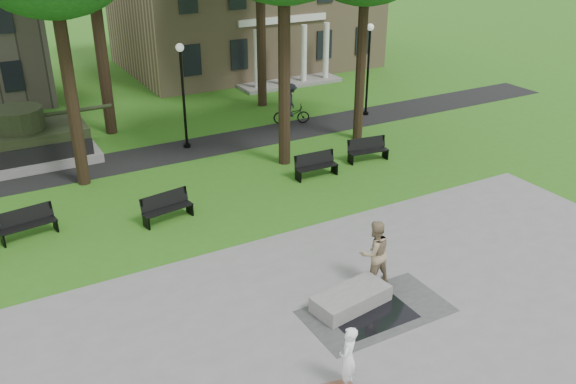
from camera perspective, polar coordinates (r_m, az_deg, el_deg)
name	(u,v)px	position (r m, az deg, el deg)	size (l,w,h in m)	color
ground	(320,280)	(18.14, 2.98, -8.24)	(120.00, 120.00, 0.00)	#306116
footpath	(179,151)	(27.92, -10.15, 3.78)	(44.00, 2.60, 0.01)	black
building_right	(244,0)	(43.19, -4.17, 17.52)	(17.00, 12.00, 8.60)	#9E8460
lamp_mid	(183,88)	(27.48, -9.82, 9.59)	(0.36, 0.36, 4.73)	black
lamp_right	(368,62)	(32.08, 7.53, 11.95)	(0.36, 0.36, 4.73)	black
tank_monument	(16,144)	(28.33, -24.07, 4.09)	(7.45, 3.40, 2.40)	gray
puddle	(375,317)	(16.77, 8.12, -11.53)	(2.20, 1.20, 0.00)	black
concrete_block	(351,299)	(17.00, 5.93, -9.90)	(2.20, 1.00, 0.45)	gray
skateboarder	(348,358)	(14.15, 5.63, -15.21)	(0.59, 0.39, 1.62)	white
friend_watching	(374,253)	(17.66, 8.09, -5.64)	(0.96, 0.75, 1.98)	#958060
cyclist	(291,107)	(30.94, 0.32, 7.92)	(1.93, 1.31, 2.05)	black
park_bench_0	(28,222)	(21.89, -23.18, -2.63)	(1.85, 0.78, 1.00)	black
park_bench_1	(167,206)	(21.61, -11.26, -1.32)	(1.85, 0.82, 1.00)	black
park_bench_2	(316,165)	(24.69, 2.60, 2.58)	(1.81, 0.57, 1.00)	black
park_bench_3	(367,149)	(26.51, 7.42, 4.01)	(1.84, 0.75, 1.00)	black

